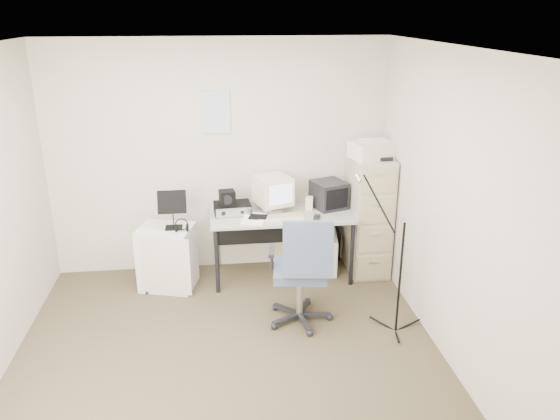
{
  "coord_description": "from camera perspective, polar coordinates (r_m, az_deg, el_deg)",
  "views": [
    {
      "loc": [
        -0.04,
        -3.89,
        2.75
      ],
      "look_at": [
        0.55,
        0.95,
        0.95
      ],
      "focal_mm": 35.0,
      "sensor_mm": 36.0,
      "label": 1
    }
  ],
  "objects": [
    {
      "name": "radio_speaker",
      "position": [
        5.67,
        -5.55,
        1.29
      ],
      "size": [
        0.17,
        0.17,
        0.15
      ],
      "primitive_type": "cube",
      "rotation": [
        0.0,
        0.0,
        0.16
      ],
      "color": "black",
      "rests_on": "radio_receiver"
    },
    {
      "name": "pc_tower",
      "position": [
        6.11,
        4.95,
        -4.41
      ],
      "size": [
        0.26,
        0.47,
        0.42
      ],
      "primitive_type": "cube",
      "rotation": [
        0.0,
        0.0,
        -0.15
      ],
      "color": "silver",
      "rests_on": "floor"
    },
    {
      "name": "wall_right",
      "position": [
        4.56,
        17.31,
        0.09
      ],
      "size": [
        0.02,
        3.6,
        2.5
      ],
      "primitive_type": "cube",
      "color": "beige",
      "rests_on": "ground"
    },
    {
      "name": "floor",
      "position": [
        4.77,
        -5.38,
        -15.14
      ],
      "size": [
        3.6,
        3.6,
        0.01
      ],
      "primitive_type": "cube",
      "color": "#433B25",
      "rests_on": "ground"
    },
    {
      "name": "wall_calendar",
      "position": [
        5.77,
        -6.75,
        10.14
      ],
      "size": [
        0.3,
        0.02,
        0.44
      ],
      "primitive_type": "cube",
      "color": "white",
      "rests_on": "wall_back"
    },
    {
      "name": "side_cart",
      "position": [
        5.8,
        -11.68,
        -4.85
      ],
      "size": [
        0.63,
        0.55,
        0.66
      ],
      "primitive_type": "cube",
      "rotation": [
        0.0,
        0.0,
        -0.26
      ],
      "color": "silver",
      "rests_on": "floor"
    },
    {
      "name": "crt_tv",
      "position": [
        5.9,
        5.12,
        1.63
      ],
      "size": [
        0.41,
        0.42,
        0.29
      ],
      "primitive_type": "cube",
      "rotation": [
        0.0,
        0.0,
        0.33
      ],
      "color": "black",
      "rests_on": "desk"
    },
    {
      "name": "mic_stand",
      "position": [
        4.87,
        12.57,
        -5.3
      ],
      "size": [
        0.03,
        0.03,
        1.38
      ],
      "primitive_type": "cylinder",
      "rotation": [
        0.0,
        0.0,
        1.79
      ],
      "color": "black",
      "rests_on": "floor"
    },
    {
      "name": "music_stand",
      "position": [
        5.56,
        -11.16,
        0.1
      ],
      "size": [
        0.31,
        0.2,
        0.41
      ],
      "primitive_type": "cube",
      "rotation": [
        0.0,
        0.0,
        -0.19
      ],
      "color": "black",
      "rests_on": "side_cart"
    },
    {
      "name": "printer",
      "position": [
        5.73,
        9.73,
        6.21
      ],
      "size": [
        0.52,
        0.42,
        0.17
      ],
      "primitive_type": "cube",
      "rotation": [
        0.0,
        0.0,
        0.3
      ],
      "color": "silver",
      "rests_on": "filing_cabinet"
    },
    {
      "name": "office_chair",
      "position": [
        4.98,
        2.1,
        -6.15
      ],
      "size": [
        0.7,
        0.7,
        1.07
      ],
      "primitive_type": "cube",
      "rotation": [
        0.0,
        0.0,
        -0.14
      ],
      "color": "#41496B",
      "rests_on": "floor"
    },
    {
      "name": "keyboard",
      "position": [
        5.59,
        0.05,
        -0.77
      ],
      "size": [
        0.48,
        0.18,
        0.03
      ],
      "primitive_type": "cube",
      "rotation": [
        0.0,
        0.0,
        0.04
      ],
      "color": "silver",
      "rests_on": "desk"
    },
    {
      "name": "crt_monitor",
      "position": [
        5.78,
        -0.75,
        1.75
      ],
      "size": [
        0.44,
        0.45,
        0.37
      ],
      "primitive_type": "cube",
      "rotation": [
        0.0,
        0.0,
        0.36
      ],
      "color": "silver",
      "rests_on": "desk"
    },
    {
      "name": "desk",
      "position": [
        5.89,
        0.19,
        -3.64
      ],
      "size": [
        1.5,
        0.7,
        0.73
      ],
      "primitive_type": "cube",
      "color": "#A09F88",
      "rests_on": "floor"
    },
    {
      "name": "wall_back",
      "position": [
        5.88,
        -6.36,
        5.37
      ],
      "size": [
        3.6,
        0.02,
        2.5
      ],
      "primitive_type": "cube",
      "color": "beige",
      "rests_on": "ground"
    },
    {
      "name": "wall_front",
      "position": [
        2.57,
        -4.94,
        -15.48
      ],
      "size": [
        3.6,
        0.02,
        2.5
      ],
      "primitive_type": "cube",
      "color": "beige",
      "rests_on": "ground"
    },
    {
      "name": "headphones",
      "position": [
        5.53,
        -10.23,
        -1.76
      ],
      "size": [
        0.17,
        0.17,
        0.03
      ],
      "primitive_type": "torus",
      "rotation": [
        0.0,
        0.0,
        -0.18
      ],
      "color": "black",
      "rests_on": "side_cart"
    },
    {
      "name": "filing_cabinet",
      "position": [
        5.99,
        9.21,
        -0.54
      ],
      "size": [
        0.4,
        0.6,
        1.3
      ],
      "primitive_type": "cube",
      "color": "beige",
      "rests_on": "floor"
    },
    {
      "name": "mouse",
      "position": [
        5.61,
        3.88,
        -0.74
      ],
      "size": [
        0.09,
        0.11,
        0.03
      ],
      "primitive_type": "cube",
      "rotation": [
        0.0,
        0.0,
        -0.33
      ],
      "color": "black",
      "rests_on": "desk"
    },
    {
      "name": "radio_receiver",
      "position": [
        5.75,
        -5.0,
        0.19
      ],
      "size": [
        0.4,
        0.3,
        0.11
      ],
      "primitive_type": "cube",
      "rotation": [
        0.0,
        0.0,
        0.08
      ],
      "color": "black",
      "rests_on": "desk"
    },
    {
      "name": "ceiling",
      "position": [
        3.9,
        -6.62,
        16.46
      ],
      "size": [
        3.6,
        3.6,
        0.01
      ],
      "primitive_type": "cube",
      "color": "white",
      "rests_on": "ground"
    },
    {
      "name": "desk_speaker",
      "position": [
        5.84,
        3.09,
        0.72
      ],
      "size": [
        0.09,
        0.09,
        0.14
      ],
      "primitive_type": "cube",
      "rotation": [
        0.0,
        0.0,
        -0.29
      ],
      "color": "beige",
      "rests_on": "desk"
    },
    {
      "name": "papers",
      "position": [
        5.58,
        -2.71,
        -0.89
      ],
      "size": [
        0.29,
        0.35,
        0.02
      ],
      "primitive_type": "cube",
      "rotation": [
        0.0,
        0.0,
        -0.24
      ],
      "color": "white",
      "rests_on": "desk"
    }
  ]
}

